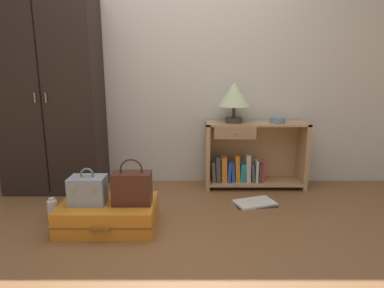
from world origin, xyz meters
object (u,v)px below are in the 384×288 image
wardrobe (51,96)px  open_book_on_floor (254,203)px  bottle (52,211)px  bookshelf (250,156)px  table_lamp (234,96)px  handbag (132,187)px  bowl (277,120)px  train_case (88,190)px  suitcase_large (109,214)px

wardrobe → open_book_on_floor: bearing=-11.6°
bottle → open_book_on_floor: (1.70, 0.36, -0.09)m
bottle → open_book_on_floor: bottle is taller
bookshelf → table_lamp: bearing=-173.7°
wardrobe → handbag: bearing=-43.4°
bowl → train_case: bowl is taller
bookshelf → open_book_on_floor: bearing=-93.5°
table_lamp → handbag: size_ratio=1.14×
bookshelf → suitcase_large: bookshelf is taller
bookshelf → bottle: bearing=-154.1°
bottle → open_book_on_floor: bearing=12.1°
train_case → open_book_on_floor: train_case is taller
suitcase_large → train_case: train_case is taller
train_case → handbag: handbag is taller
bookshelf → table_lamp: (-0.19, -0.02, 0.63)m
train_case → suitcase_large: bearing=8.1°
bowl → bottle: 2.22m
suitcase_large → open_book_on_floor: suitcase_large is taller
bowl → train_case: (-1.65, -0.90, -0.40)m
table_lamp → wardrobe: bearing=-178.3°
wardrobe → handbag: (0.92, -0.87, -0.63)m
train_case → wardrobe: bearing=124.1°
wardrobe → bowl: wardrobe is taller
wardrobe → open_book_on_floor: wardrobe is taller
bookshelf → table_lamp: size_ratio=2.55×
wardrobe → table_lamp: 1.80m
wardrobe → suitcase_large: size_ratio=2.63×
table_lamp → handbag: 1.42m
bookshelf → open_book_on_floor: bookshelf is taller
suitcase_large → bowl: bearing=30.4°
bottle → suitcase_large: bearing=-10.0°
train_case → bottle: train_case is taller
bookshelf → suitcase_large: size_ratio=1.41×
handbag → bottle: (-0.67, 0.11, -0.24)m
bookshelf → table_lamp: 0.65m
bowl → open_book_on_floor: bearing=-123.1°
wardrobe → open_book_on_floor: (1.95, -0.40, -0.95)m
bookshelf → handbag: (-1.06, -0.95, 0.00)m
handbag → wardrobe: bearing=136.6°
bookshelf → bowl: bowl is taller
table_lamp → bottle: bearing=-152.1°
bowl → wardrobe: bearing=-179.1°
wardrobe → suitcase_large: wardrobe is taller
wardrobe → table_lamp: (1.80, 0.05, -0.00)m
bookshelf → handbag: size_ratio=2.91×
table_lamp → train_case: table_lamp is taller
table_lamp → bottle: size_ratio=1.99×
table_lamp → open_book_on_floor: table_lamp is taller
bottle → wardrobe: bearing=108.5°
wardrobe → train_case: size_ratio=6.80×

